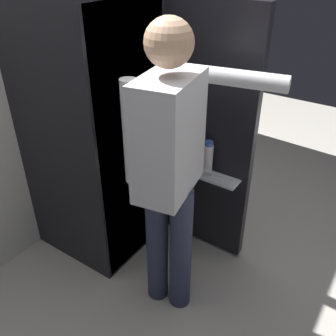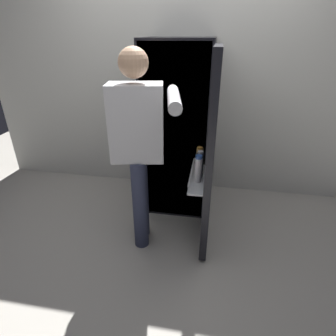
{
  "view_description": "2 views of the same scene",
  "coord_description": "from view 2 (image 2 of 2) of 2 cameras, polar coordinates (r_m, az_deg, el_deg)",
  "views": [
    {
      "loc": [
        -1.45,
        -0.97,
        1.82
      ],
      "look_at": [
        -0.02,
        -0.0,
        0.76
      ],
      "focal_mm": 39.84,
      "sensor_mm": 36.0,
      "label": 1
    },
    {
      "loc": [
        0.35,
        -1.95,
        1.65
      ],
      "look_at": [
        0.02,
        -0.09,
        0.7
      ],
      "focal_mm": 28.96,
      "sensor_mm": 36.0,
      "label": 2
    }
  ],
  "objects": [
    {
      "name": "refrigerator",
      "position": [
        2.64,
        2.53,
        7.96
      ],
      "size": [
        0.67,
        1.24,
        1.62
      ],
      "color": "black",
      "rests_on": "ground_plane"
    },
    {
      "name": "ground_plane",
      "position": [
        2.58,
        -0.02,
        -13.15
      ],
      "size": [
        6.85,
        6.85,
        0.0
      ],
      "primitive_type": "plane",
      "color": "#B7B2A8"
    },
    {
      "name": "kitchen_wall",
      "position": [
        2.95,
        3.43,
        19.9
      ],
      "size": [
        4.4,
        0.1,
        2.62
      ],
      "primitive_type": "cube",
      "color": "silver",
      "rests_on": "ground_plane"
    },
    {
      "name": "person",
      "position": [
        2.04,
        -6.16,
        5.84
      ],
      "size": [
        0.59,
        0.64,
        1.58
      ],
      "color": "#2D334C",
      "rests_on": "ground_plane"
    }
  ]
}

